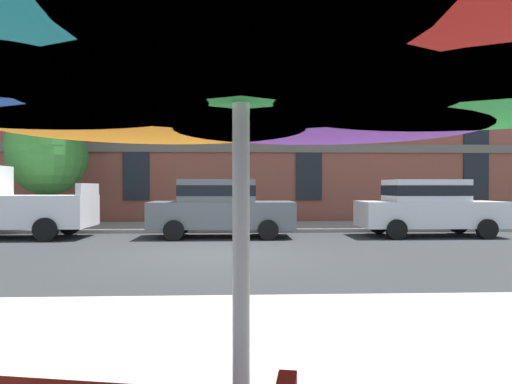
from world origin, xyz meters
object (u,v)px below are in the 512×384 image
object	(u,v)px
street_tree_left	(48,153)
sedan_gray	(220,206)
sedan_white	(428,206)
patio_umbrella	(241,35)

from	to	relation	value
street_tree_left	sedan_gray	bearing A→B (deg)	-24.99
sedan_gray	street_tree_left	world-z (taller)	street_tree_left
sedan_gray	sedan_white	bearing A→B (deg)	0.00
sedan_gray	street_tree_left	bearing A→B (deg)	155.01
patio_umbrella	sedan_gray	bearing A→B (deg)	92.26
sedan_white	patio_umbrella	xyz separation A→B (m)	(-6.02, -12.70, 1.12)
street_tree_left	patio_umbrella	bearing A→B (deg)	-66.19
street_tree_left	patio_umbrella	size ratio (longest dim) A/B	1.31
sedan_white	patio_umbrella	world-z (taller)	patio_umbrella
patio_umbrella	street_tree_left	bearing A→B (deg)	113.81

